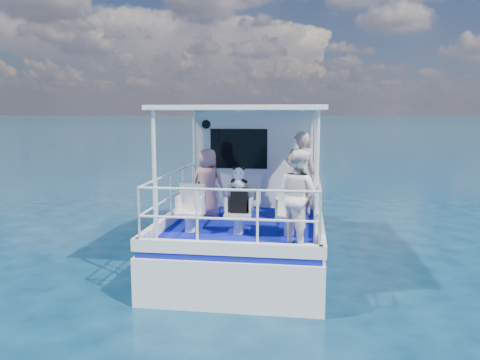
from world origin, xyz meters
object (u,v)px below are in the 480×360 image
object	(u,v)px
passenger_port_fwd	(208,183)
panda	(239,177)
passenger_stbd_aft	(300,197)
backpack_center	(240,200)

from	to	relation	value
passenger_port_fwd	panda	bearing A→B (deg)	134.21
passenger_port_fwd	passenger_stbd_aft	world-z (taller)	passenger_stbd_aft
backpack_center	panda	xyz separation A→B (m)	(-0.01, -0.01, 0.42)
panda	passenger_stbd_aft	bearing A→B (deg)	-24.07
passenger_port_fwd	panda	distance (m)	1.49
panda	passenger_port_fwd	bearing A→B (deg)	124.34
backpack_center	panda	bearing A→B (deg)	-155.01
passenger_port_fwd	panda	size ratio (longest dim) A/B	3.70
passenger_port_fwd	passenger_stbd_aft	bearing A→B (deg)	148.31
passenger_stbd_aft	panda	bearing A→B (deg)	29.28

